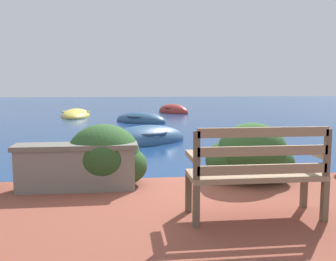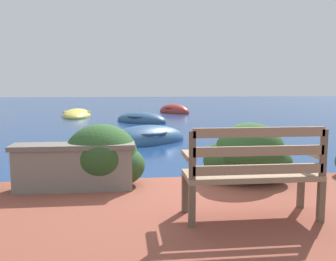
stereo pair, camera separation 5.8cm
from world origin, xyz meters
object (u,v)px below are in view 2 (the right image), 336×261
rowboat_nearest (146,140)px  rowboat_mid (141,121)px  park_bench (253,171)px  rowboat_far (77,115)px  mooring_buoy (76,150)px  rowboat_outer (174,112)px

rowboat_nearest → rowboat_mid: (0.10, 5.34, -0.01)m
park_bench → rowboat_mid: (-0.63, 11.69, -0.64)m
rowboat_nearest → rowboat_far: (-2.86, 8.48, -0.02)m
rowboat_nearest → rowboat_mid: size_ratio=1.07×
park_bench → mooring_buoy: bearing=114.0°
rowboat_outer → rowboat_far: bearing=-102.3°
rowboat_nearest → mooring_buoy: 2.11m
rowboat_far → rowboat_outer: rowboat_outer is taller
park_bench → rowboat_far: park_bench is taller
rowboat_mid → rowboat_outer: 5.07m
park_bench → rowboat_nearest: 6.42m
park_bench → rowboat_outer: bearing=84.1°
rowboat_outer → rowboat_nearest: bearing=-41.3°
rowboat_far → rowboat_outer: (4.92, 1.55, 0.02)m
rowboat_mid → mooring_buoy: bearing=-66.2°
mooring_buoy → rowboat_outer: bearing=72.0°
rowboat_mid → rowboat_far: bearing=171.8°
park_bench → mooring_buoy: size_ratio=3.10×
park_bench → rowboat_mid: bearing=91.8°
rowboat_nearest → rowboat_outer: 10.23m
rowboat_nearest → rowboat_far: bearing=78.2°
park_bench → rowboat_nearest: (-0.73, 6.34, -0.63)m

